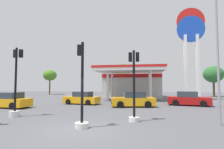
{
  "coord_description": "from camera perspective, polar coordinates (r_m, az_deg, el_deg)",
  "views": [
    {
      "loc": [
        3.06,
        -8.15,
        2.19
      ],
      "look_at": [
        -1.04,
        15.03,
        3.54
      ],
      "focal_mm": 28.1,
      "sensor_mm": 36.0,
      "label": 1
    }
  ],
  "objects": [
    {
      "name": "tree_2",
      "position": [
        36.29,
        30.11,
        0.03
      ],
      "size": [
        3.41,
        3.41,
        5.52
      ],
      "color": "brown",
      "rests_on": "ground"
    },
    {
      "name": "traffic_signal_0",
      "position": [
        9.15,
        -9.82,
        -8.21
      ],
      "size": [
        0.69,
        0.7,
        4.38
      ],
      "color": "silver",
      "rests_on": "ground"
    },
    {
      "name": "station_pole_sign",
      "position": [
        28.1,
        24.33,
        9.94
      ],
      "size": [
        3.87,
        0.56,
        13.34
      ],
      "color": "white",
      "rests_on": "ground"
    },
    {
      "name": "car_0",
      "position": [
        19.38,
        -30.52,
        -7.35
      ],
      "size": [
        4.21,
        2.13,
        1.46
      ],
      "color": "black",
      "rests_on": "ground"
    },
    {
      "name": "ground_plane",
      "position": [
        8.97,
        -10.73,
        -17.34
      ],
      "size": [
        90.0,
        90.0,
        0.0
      ],
      "primitive_type": "plane",
      "color": "#56565B",
      "rests_on": "ground"
    },
    {
      "name": "gas_station",
      "position": [
        30.63,
        6.56,
        -3.08
      ],
      "size": [
        9.63,
        13.03,
        4.69
      ],
      "color": "beige",
      "rests_on": "ground"
    },
    {
      "name": "car_3",
      "position": [
        20.08,
        -9.78,
        -7.67
      ],
      "size": [
        4.14,
        2.27,
        1.41
      ],
      "color": "black",
      "rests_on": "ground"
    },
    {
      "name": "car_2",
      "position": [
        17.57,
        6.86,
        -8.18
      ],
      "size": [
        4.48,
        2.58,
        1.51
      ],
      "color": "black",
      "rests_on": "ground"
    },
    {
      "name": "tree_1",
      "position": [
        36.31,
        3.43,
        0.87
      ],
      "size": [
        3.22,
        3.22,
        6.54
      ],
      "color": "brown",
      "rests_on": "ground"
    },
    {
      "name": "car_1",
      "position": [
        20.22,
        23.65,
        -7.32
      ],
      "size": [
        4.4,
        2.58,
        1.48
      ],
      "color": "black",
      "rests_on": "ground"
    },
    {
      "name": "traffic_signal_1",
      "position": [
        13.8,
        -28.84,
        -5.07
      ],
      "size": [
        0.68,
        0.7,
        4.75
      ],
      "color": "silver",
      "rests_on": "ground"
    },
    {
      "name": "traffic_signal_2",
      "position": [
        10.68,
        7.19,
        -5.4
      ],
      "size": [
        0.65,
        0.68,
        4.26
      ],
      "color": "silver",
      "rests_on": "ground"
    },
    {
      "name": "corner_streetlamp",
      "position": [
        11.26,
        31.43,
        8.94
      ],
      "size": [
        0.24,
        1.48,
        7.52
      ],
      "color": "gray",
      "rests_on": "ground"
    },
    {
      "name": "tree_0",
      "position": [
        41.46,
        -19.55,
        -0.28
      ],
      "size": [
        2.94,
        2.94,
        5.46
      ],
      "color": "brown",
      "rests_on": "ground"
    }
  ]
}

